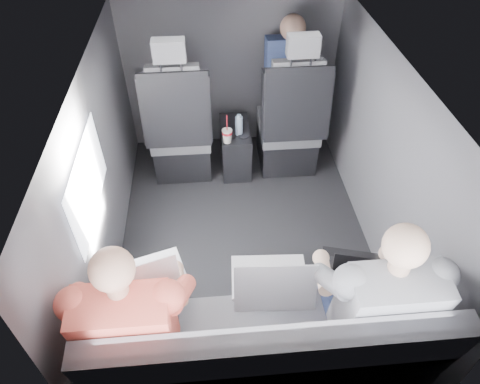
{
  "coord_description": "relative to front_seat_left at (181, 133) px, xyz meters",
  "views": [
    {
      "loc": [
        -0.22,
        -2.08,
        2.42
      ],
      "look_at": [
        -0.04,
        -0.05,
        0.54
      ],
      "focal_mm": 32.0,
      "sensor_mm": 36.0,
      "label": 1
    }
  ],
  "objects": [
    {
      "name": "floor",
      "position": [
        0.45,
        -0.84,
        -0.4
      ],
      "size": [
        2.6,
        2.6,
        0.0
      ],
      "primitive_type": "plane",
      "color": "black",
      "rests_on": "ground"
    },
    {
      "name": "ceiling",
      "position": [
        0.45,
        -0.84,
        0.95
      ],
      "size": [
        2.6,
        2.6,
        0.0
      ],
      "primitive_type": "plane",
      "rotation": [
        3.14,
        0.0,
        0.0
      ],
      "color": "#B2B2AD",
      "rests_on": "panel_back"
    },
    {
      "name": "panel_left",
      "position": [
        -0.45,
        -0.84,
        0.27
      ],
      "size": [
        0.02,
        2.6,
        1.35
      ],
      "primitive_type": "cube",
      "color": "#56565B",
      "rests_on": "floor"
    },
    {
      "name": "panel_right",
      "position": [
        1.35,
        -0.84,
        0.27
      ],
      "size": [
        0.02,
        2.6,
        1.35
      ],
      "primitive_type": "cube",
      "color": "#56565B",
      "rests_on": "floor"
    },
    {
      "name": "panel_front",
      "position": [
        0.45,
        0.46,
        0.27
      ],
      "size": [
        1.8,
        0.02,
        1.35
      ],
      "primitive_type": "cube",
      "color": "#56565B",
      "rests_on": "floor"
    },
    {
      "name": "panel_back",
      "position": [
        0.45,
        -2.14,
        0.27
      ],
      "size": [
        1.8,
        0.02,
        1.35
      ],
      "primitive_type": "cube",
      "color": "#56565B",
      "rests_on": "floor"
    },
    {
      "name": "side_window",
      "position": [
        -0.43,
        -1.14,
        0.5
      ],
      "size": [
        0.02,
        0.75,
        0.42
      ],
      "primitive_type": "cube",
      "color": "white",
      "rests_on": "panel_left"
    },
    {
      "name": "seatbelt",
      "position": [
        0.9,
        -0.17,
        0.4
      ],
      "size": [
        0.35,
        0.11,
        0.59
      ],
      "primitive_type": "cube",
      "rotation": [
        -0.14,
        0.49,
        0.0
      ],
      "color": "black",
      "rests_on": "front_seat_right"
    },
    {
      "name": "front_seat_left",
      "position": [
        0.0,
        0.0,
        0.0
      ],
      "size": [
        0.52,
        0.58,
        1.26
      ],
      "color": "black",
      "rests_on": "floor"
    },
    {
      "name": "front_seat_right",
      "position": [
        0.9,
        0.0,
        0.0
      ],
      "size": [
        0.52,
        0.58,
        1.26
      ],
      "color": "black",
      "rests_on": "floor"
    },
    {
      "name": "center_console",
      "position": [
        0.45,
        0.04,
        -0.2
      ],
      "size": [
        0.24,
        0.48,
        0.41
      ],
      "color": "black",
      "rests_on": "floor"
    },
    {
      "name": "rear_bench",
      "position": [
        0.45,
        -1.9,
        -0.09
      ],
      "size": [
        1.6,
        0.57,
        0.92
      ],
      "color": "slate",
      "rests_on": "floor"
    },
    {
      "name": "soda_cup",
      "position": [
        0.37,
        -0.15,
        0.06
      ],
      "size": [
        0.08,
        0.08,
        0.25
      ],
      "color": "white",
      "rests_on": "center_console"
    },
    {
      "name": "water_bottle",
      "position": [
        0.48,
        -0.04,
        0.08
      ],
      "size": [
        0.06,
        0.06,
        0.18
      ],
      "color": "#9AB9D1",
      "rests_on": "center_console"
    },
    {
      "name": "laptop_white",
      "position": [
        -0.11,
        -1.6,
        0.23
      ],
      "size": [
        0.4,
        0.41,
        0.26
      ],
      "color": "silver",
      "rests_on": "passenger_rear_left"
    },
    {
      "name": "laptop_silver",
      "position": [
        0.5,
        -1.67,
        0.24
      ],
      "size": [
        0.4,
        0.37,
        0.28
      ],
      "color": "#B3B3B8",
      "rests_on": "rear_bench"
    },
    {
      "name": "laptop_black",
      "position": [
        0.95,
        -1.64,
        0.23
      ],
      "size": [
        0.38,
        0.38,
        0.24
      ],
      "color": "black",
      "rests_on": "passenger_rear_right"
    },
    {
      "name": "passenger_rear_left",
      "position": [
        -0.16,
        -1.81,
        0.23
      ],
      "size": [
        0.5,
        0.62,
        1.22
      ],
      "color": "#37373C",
      "rests_on": "rear_bench"
    },
    {
      "name": "passenger_rear_right",
      "position": [
        0.96,
        -1.81,
        0.23
      ],
      "size": [
        0.51,
        0.63,
        1.24
      ],
      "color": "navy",
      "rests_on": "rear_bench"
    },
    {
      "name": "passenger_front_right",
      "position": [
        0.91,
        0.26,
        0.35
      ],
      "size": [
        0.4,
        0.4,
        0.81
      ],
      "color": "navy",
      "rests_on": "front_seat_right"
    }
  ]
}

